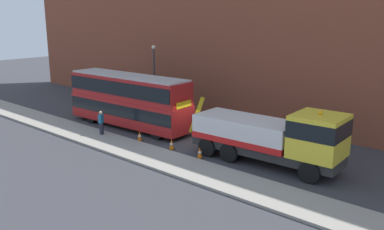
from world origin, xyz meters
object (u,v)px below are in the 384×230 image
(traffic_cone_near_bus, at_px, (140,137))
(traffic_cone_near_truck, at_px, (200,153))
(double_decker_bus, at_px, (129,99))
(pedestrian_onlooker, at_px, (101,123))
(recovery_tow_truck, at_px, (272,136))
(street_lamp, at_px, (154,72))
(traffic_cone_midway, at_px, (172,145))

(traffic_cone_near_bus, bearing_deg, traffic_cone_near_truck, 1.14)
(double_decker_bus, relative_size, pedestrian_onlooker, 6.51)
(recovery_tow_truck, distance_m, street_lamp, 16.33)
(pedestrian_onlooker, height_order, traffic_cone_near_bus, pedestrian_onlooker)
(recovery_tow_truck, bearing_deg, traffic_cone_near_bus, -170.13)
(street_lamp, bearing_deg, traffic_cone_near_truck, -32.31)
(traffic_cone_near_bus, xyz_separation_m, street_lamp, (-6.17, 7.38, 3.13))
(traffic_cone_near_truck, bearing_deg, traffic_cone_near_bus, -178.86)
(recovery_tow_truck, height_order, pedestrian_onlooker, recovery_tow_truck)
(recovery_tow_truck, height_order, traffic_cone_midway, recovery_tow_truck)
(recovery_tow_truck, bearing_deg, traffic_cone_near_truck, -156.07)
(recovery_tow_truck, xyz_separation_m, pedestrian_onlooker, (-12.09, -2.99, -0.77))
(traffic_cone_near_bus, bearing_deg, traffic_cone_midway, 3.53)
(recovery_tow_truck, xyz_separation_m, street_lamp, (-15.32, 5.38, 1.71))
(traffic_cone_midway, bearing_deg, traffic_cone_near_truck, -1.70)
(traffic_cone_midway, relative_size, street_lamp, 0.12)
(street_lamp, bearing_deg, recovery_tow_truck, -19.33)
(pedestrian_onlooker, height_order, traffic_cone_near_truck, pedestrian_onlooker)
(street_lamp, bearing_deg, traffic_cone_midway, -38.46)
(traffic_cone_midway, xyz_separation_m, traffic_cone_near_truck, (2.44, -0.07, 0.00))
(double_decker_bus, xyz_separation_m, street_lamp, (-2.78, 5.40, 1.24))
(double_decker_bus, bearing_deg, traffic_cone_near_bus, -32.82)
(street_lamp, bearing_deg, double_decker_bus, -62.73)
(pedestrian_onlooker, height_order, traffic_cone_midway, pedestrian_onlooker)
(pedestrian_onlooker, distance_m, traffic_cone_midway, 5.98)
(traffic_cone_midway, bearing_deg, recovery_tow_truck, 16.27)
(traffic_cone_near_truck, distance_m, street_lamp, 13.97)
(double_decker_bus, xyz_separation_m, traffic_cone_near_bus, (3.39, -1.98, -1.89))
(traffic_cone_near_truck, bearing_deg, recovery_tow_truck, 26.42)
(traffic_cone_near_bus, height_order, traffic_cone_midway, same)
(recovery_tow_truck, bearing_deg, pedestrian_onlooker, -168.59)
(recovery_tow_truck, distance_m, pedestrian_onlooker, 12.48)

